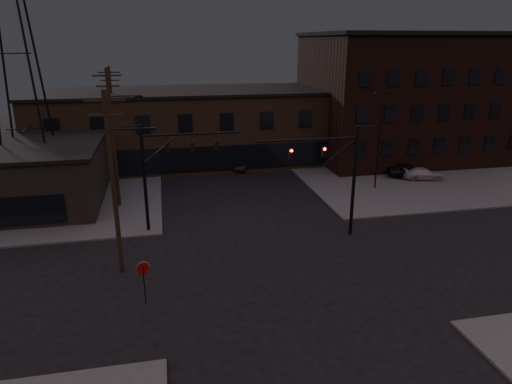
# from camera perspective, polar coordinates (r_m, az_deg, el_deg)

# --- Properties ---
(ground) EXTENTS (140.00, 140.00, 0.00)m
(ground) POSITION_cam_1_polar(r_m,az_deg,el_deg) (28.50, 2.99, -9.90)
(ground) COLOR black
(ground) RESTS_ON ground
(sidewalk_ne) EXTENTS (30.00, 30.00, 0.15)m
(sidewalk_ne) POSITION_cam_1_polar(r_m,az_deg,el_deg) (55.96, 19.38, 3.48)
(sidewalk_ne) COLOR #474744
(sidewalk_ne) RESTS_ON ground
(sidewalk_nw) EXTENTS (30.00, 30.00, 0.15)m
(sidewalk_nw) POSITION_cam_1_polar(r_m,az_deg,el_deg) (50.56, -29.04, 0.64)
(sidewalk_nw) COLOR #474744
(sidewalk_nw) RESTS_ON ground
(building_row) EXTENTS (40.00, 12.00, 8.00)m
(building_row) POSITION_cam_1_polar(r_m,az_deg,el_deg) (53.48, -4.58, 8.13)
(building_row) COLOR #4B3727
(building_row) RESTS_ON ground
(building_right) EXTENTS (22.00, 16.00, 14.00)m
(building_right) POSITION_cam_1_polar(r_m,az_deg,el_deg) (58.13, 18.10, 11.11)
(building_right) COLOR black
(building_right) RESTS_ON ground
(building_left) EXTENTS (16.00, 12.00, 5.00)m
(building_left) POSITION_cam_1_polar(r_m,az_deg,el_deg) (43.83, -29.19, 1.49)
(building_left) COLOR black
(building_left) RESTS_ON ground
(traffic_signal_near) EXTENTS (7.12, 0.24, 8.00)m
(traffic_signal_near) POSITION_cam_1_polar(r_m,az_deg,el_deg) (32.25, 10.37, 2.70)
(traffic_signal_near) COLOR black
(traffic_signal_near) RESTS_ON ground
(traffic_signal_far) EXTENTS (7.12, 0.24, 8.00)m
(traffic_signal_far) POSITION_cam_1_polar(r_m,az_deg,el_deg) (33.33, -11.68, 3.27)
(traffic_signal_far) COLOR black
(traffic_signal_far) RESTS_ON ground
(stop_sign) EXTENTS (0.72, 0.33, 2.48)m
(stop_sign) POSITION_cam_1_polar(r_m,az_deg,el_deg) (25.16, -13.92, -9.79)
(stop_sign) COLOR black
(stop_sign) RESTS_ON ground
(utility_pole_near) EXTENTS (3.70, 0.28, 11.00)m
(utility_pole_near) POSITION_cam_1_polar(r_m,az_deg,el_deg) (27.47, -17.33, 1.42)
(utility_pole_near) COLOR black
(utility_pole_near) RESTS_ON ground
(utility_pole_mid) EXTENTS (3.70, 0.28, 11.50)m
(utility_pole_mid) POSITION_cam_1_polar(r_m,az_deg,el_deg) (39.13, -17.37, 6.71)
(utility_pole_mid) COLOR black
(utility_pole_mid) RESTS_ON ground
(utility_pole_far) EXTENTS (2.20, 0.28, 11.00)m
(utility_pole_far) POSITION_cam_1_polar(r_m,az_deg,el_deg) (51.06, -17.39, 8.90)
(utility_pole_far) COLOR black
(utility_pole_far) RESTS_ON ground
(transmission_tower) EXTENTS (7.00, 7.00, 25.00)m
(transmission_tower) POSITION_cam_1_polar(r_m,az_deg,el_deg) (43.77, -27.96, 15.06)
(transmission_tower) COLOR black
(transmission_tower) RESTS_ON ground
(lot_light_a) EXTENTS (1.50, 0.28, 9.14)m
(lot_light_a) POSITION_cam_1_polar(r_m,az_deg,el_deg) (43.66, 15.19, 7.23)
(lot_light_a) COLOR black
(lot_light_a) RESTS_ON ground
(lot_light_b) EXTENTS (1.50, 0.28, 9.14)m
(lot_light_b) POSITION_cam_1_polar(r_m,az_deg,el_deg) (50.83, 18.80, 8.40)
(lot_light_b) COLOR black
(lot_light_b) RESTS_ON ground
(parked_car_lot_a) EXTENTS (4.52, 2.94, 1.43)m
(parked_car_lot_a) POSITION_cam_1_polar(r_m,az_deg,el_deg) (49.16, 18.58, 2.54)
(parked_car_lot_a) COLOR black
(parked_car_lot_a) RESTS_ON sidewalk_ne
(parked_car_lot_b) EXTENTS (4.32, 2.53, 1.18)m
(parked_car_lot_b) POSITION_cam_1_polar(r_m,az_deg,el_deg) (48.98, 20.20, 2.16)
(parked_car_lot_b) COLOR #A4A4A6
(parked_car_lot_b) RESTS_ON sidewalk_ne
(car_crossing) EXTENTS (2.59, 4.49, 1.40)m
(car_crossing) POSITION_cam_1_polar(r_m,az_deg,el_deg) (50.37, -1.93, 3.68)
(car_crossing) COLOR black
(car_crossing) RESTS_ON ground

